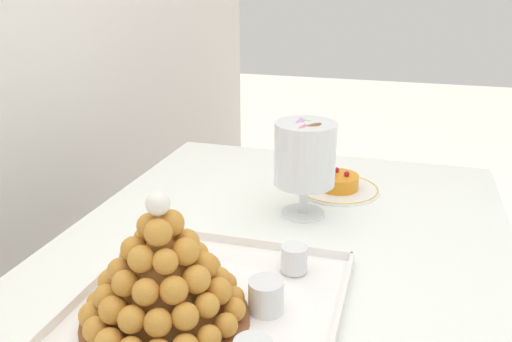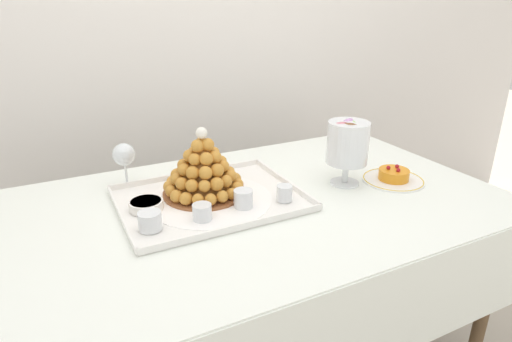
# 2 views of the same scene
# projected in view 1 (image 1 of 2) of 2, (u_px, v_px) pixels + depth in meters

# --- Properties ---
(buffet_table) EXTENTS (1.56, 0.93, 0.74)m
(buffet_table) POSITION_uv_depth(u_px,v_px,m) (257.00, 335.00, 0.94)
(buffet_table) COLOR brown
(buffet_table) RESTS_ON ground_plane
(serving_tray) EXTENTS (0.55, 0.43, 0.02)m
(serving_tray) POSITION_uv_depth(u_px,v_px,m) (195.00, 327.00, 0.82)
(serving_tray) COLOR white
(serving_tray) RESTS_ON buffet_table
(croquembouche) EXTENTS (0.26, 0.26, 0.22)m
(croquembouche) POSITION_uv_depth(u_px,v_px,m) (163.00, 276.00, 0.80)
(croquembouche) COLOR brown
(croquembouche) RESTS_ON serving_tray
(dessert_cup_centre) EXTENTS (0.06, 0.06, 0.05)m
(dessert_cup_centre) POSITION_uv_depth(u_px,v_px,m) (266.00, 297.00, 0.84)
(dessert_cup_centre) COLOR silver
(dessert_cup_centre) RESTS_ON serving_tray
(dessert_cup_mid_right) EXTENTS (0.05, 0.05, 0.05)m
(dessert_cup_mid_right) POSITION_uv_depth(u_px,v_px,m) (294.00, 260.00, 0.96)
(dessert_cup_mid_right) COLOR silver
(dessert_cup_mid_right) RESTS_ON serving_tray
(macaron_goblet) EXTENTS (0.14, 0.14, 0.23)m
(macaron_goblet) POSITION_uv_depth(u_px,v_px,m) (305.00, 155.00, 1.16)
(macaron_goblet) COLOR white
(macaron_goblet) RESTS_ON buffet_table
(fruit_tart_plate) EXTENTS (0.21, 0.21, 0.05)m
(fruit_tart_plate) POSITION_uv_depth(u_px,v_px,m) (338.00, 185.00, 1.34)
(fruit_tart_plate) COLOR white
(fruit_tart_plate) RESTS_ON buffet_table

